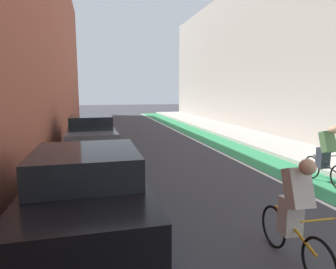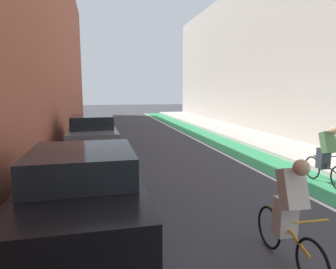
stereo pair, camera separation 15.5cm
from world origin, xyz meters
TOP-DOWN VIEW (x-y plane):
  - ground_plane at (0.00, 15.06)m, footprint 83.89×83.89m
  - bike_lane_paint at (3.12, 17.06)m, footprint 1.60×38.13m
  - lane_divider_stripe at (2.22, 17.06)m, footprint 0.12×38.13m
  - sidewalk_right at (5.25, 17.06)m, footprint 2.65×38.13m
  - building_facade_left at (-5.72, 17.04)m, footprint 4.15×38.13m
  - building_facade_right at (7.77, 19.06)m, footprint 2.40×34.13m
  - parked_sedan_black at (-2.87, 9.43)m, footprint 1.98×4.43m
  - parked_sedan_gray at (-2.87, 16.34)m, footprint 1.98×4.47m
  - cyclist_mid at (0.00, 7.68)m, footprint 0.48×1.72m
  - cyclist_trailing at (3.29, 10.72)m, footprint 0.48×1.70m

SIDE VIEW (x-z plane):
  - ground_plane at x=0.00m, z-range 0.00..0.00m
  - bike_lane_paint at x=3.12m, z-range 0.00..0.00m
  - lane_divider_stripe at x=2.22m, z-range 0.00..0.00m
  - sidewalk_right at x=5.25m, z-range 0.00..0.14m
  - parked_sedan_gray at x=-2.87m, z-range 0.02..1.55m
  - parked_sedan_black at x=-2.87m, z-range 0.02..1.55m
  - cyclist_trailing at x=3.29m, z-range 0.00..1.61m
  - cyclist_mid at x=0.00m, z-range 0.00..1.62m
  - building_facade_right at x=7.77m, z-range 0.00..9.39m
  - building_facade_left at x=-5.72m, z-range 0.00..10.12m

